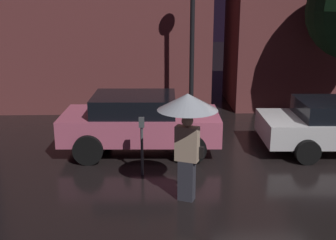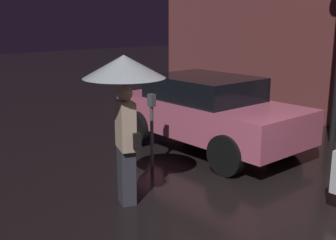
% 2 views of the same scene
% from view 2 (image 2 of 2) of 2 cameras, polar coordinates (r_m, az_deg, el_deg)
% --- Properties ---
extents(ground_plane, '(60.00, 60.00, 0.00)m').
position_cam_2_polar(ground_plane, '(5.97, 18.95, -13.08)').
color(ground_plane, black).
extents(parked_car_pink, '(4.02, 2.03, 1.48)m').
position_cam_2_polar(parked_car_pink, '(8.56, 5.45, 1.26)').
color(parked_car_pink, '#DB6684').
rests_on(parked_car_pink, ground).
extents(pedestrian_with_umbrella, '(1.14, 1.14, 2.14)m').
position_cam_2_polar(pedestrian_with_umbrella, '(5.78, -5.91, 4.65)').
color(pedestrian_with_umbrella, '#383842').
rests_on(pedestrian_with_umbrella, ground).
extents(parking_meter, '(0.12, 0.10, 1.34)m').
position_cam_2_polar(parking_meter, '(7.40, -2.21, -0.39)').
color(parking_meter, '#4C5154').
rests_on(parking_meter, ground).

